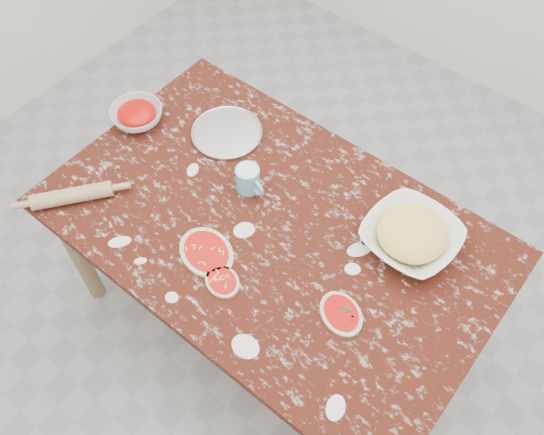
{
  "coord_description": "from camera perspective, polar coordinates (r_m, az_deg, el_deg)",
  "views": [
    {
      "loc": [
        0.72,
        -0.89,
        2.47
      ],
      "look_at": [
        0.0,
        0.0,
        0.8
      ],
      "focal_mm": 38.45,
      "sensor_mm": 36.0,
      "label": 1
    }
  ],
  "objects": [
    {
      "name": "worktable",
      "position": [
        2.14,
        0.0,
        -2.02
      ],
      "size": [
        1.6,
        1.0,
        0.75
      ],
      "color": "#36110B",
      "rests_on": "ground"
    },
    {
      "name": "sauce_bowl",
      "position": [
        2.42,
        -13.07,
        9.73
      ],
      "size": [
        0.21,
        0.21,
        0.06
      ],
      "primitive_type": "imported",
      "rotation": [
        0.0,
        0.0,
        -0.04
      ],
      "color": "white",
      "rests_on": "worktable"
    },
    {
      "name": "ground",
      "position": [
        2.72,
        0.0,
        -9.57
      ],
      "size": [
        4.0,
        4.0,
        0.0
      ],
      "primitive_type": "plane",
      "color": "gray"
    },
    {
      "name": "cheese_bowl",
      "position": [
        2.05,
        13.43,
        -1.86
      ],
      "size": [
        0.34,
        0.34,
        0.08
      ],
      "primitive_type": "imported",
      "rotation": [
        0.0,
        0.0,
        -0.08
      ],
      "color": "white",
      "rests_on": "worktable"
    },
    {
      "name": "pizza_mid",
      "position": [
        1.95,
        -4.87,
        -6.27
      ],
      "size": [
        0.15,
        0.13,
        0.02
      ],
      "color": "beige",
      "rests_on": "worktable"
    },
    {
      "name": "pizza_right",
      "position": [
        1.9,
        6.79,
        -9.34
      ],
      "size": [
        0.2,
        0.18,
        0.02
      ],
      "color": "beige",
      "rests_on": "worktable"
    },
    {
      "name": "pizza_tray",
      "position": [
        2.34,
        -4.44,
        8.24
      ],
      "size": [
        0.32,
        0.32,
        0.01
      ],
      "primitive_type": "cylinder",
      "rotation": [
        0.0,
        0.0,
        0.15
      ],
      "color": "#B2B2B7",
      "rests_on": "worktable"
    },
    {
      "name": "flour_mug",
      "position": [
        2.12,
        -2.31,
        3.77
      ],
      "size": [
        0.13,
        0.09,
        0.1
      ],
      "color": "#64B5CE",
      "rests_on": "worktable"
    },
    {
      "name": "pizza_left",
      "position": [
        2.01,
        -6.44,
        -3.39
      ],
      "size": [
        0.25,
        0.21,
        0.02
      ],
      "color": "beige",
      "rests_on": "worktable"
    },
    {
      "name": "rolling_pin",
      "position": [
        2.23,
        -19.0,
        2.05
      ],
      "size": [
        0.22,
        0.26,
        0.06
      ],
      "primitive_type": "cylinder",
      "rotation": [
        0.0,
        1.57,
        0.91
      ],
      "color": "tan",
      "rests_on": "worktable"
    }
  ]
}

